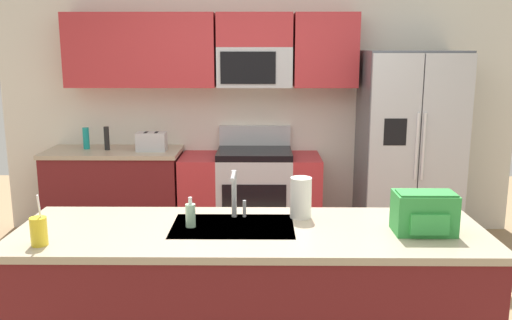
# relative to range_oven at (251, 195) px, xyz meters

# --- Properties ---
(kitchen_wall_unit) EXTENTS (5.20, 0.43, 2.60)m
(kitchen_wall_unit) POSITION_rel_range_oven_xyz_m (-0.07, 0.28, 1.03)
(kitchen_wall_unit) COLOR silver
(kitchen_wall_unit) RESTS_ON ground
(back_counter) EXTENTS (1.31, 0.63, 0.90)m
(back_counter) POSITION_rel_range_oven_xyz_m (-1.34, -0.00, 0.01)
(back_counter) COLOR maroon
(back_counter) RESTS_ON ground
(range_oven) EXTENTS (1.36, 0.61, 1.10)m
(range_oven) POSITION_rel_range_oven_xyz_m (0.00, 0.00, 0.00)
(range_oven) COLOR #B7BABF
(range_oven) RESTS_ON ground
(refrigerator) EXTENTS (0.90, 0.76, 1.85)m
(refrigerator) POSITION_rel_range_oven_xyz_m (1.51, -0.07, 0.48)
(refrigerator) COLOR #4C4F54
(refrigerator) RESTS_ON ground
(island_counter) EXTENTS (2.58, 0.83, 0.90)m
(island_counter) POSITION_rel_range_oven_xyz_m (0.04, -2.35, 0.01)
(island_counter) COLOR maroon
(island_counter) RESTS_ON ground
(toaster) EXTENTS (0.28, 0.16, 0.18)m
(toaster) POSITION_rel_range_oven_xyz_m (-0.95, -0.05, 0.55)
(toaster) COLOR #B7BABF
(toaster) RESTS_ON back_counter
(pepper_mill) EXTENTS (0.05, 0.05, 0.23)m
(pepper_mill) POSITION_rel_range_oven_xyz_m (-1.40, -0.00, 0.57)
(pepper_mill) COLOR black
(pepper_mill) RESTS_ON back_counter
(bottle_teal) EXTENTS (0.06, 0.06, 0.21)m
(bottle_teal) POSITION_rel_range_oven_xyz_m (-1.61, 0.05, 0.56)
(bottle_teal) COLOR teal
(bottle_teal) RESTS_ON back_counter
(sink_faucet) EXTENTS (0.09, 0.21, 0.28)m
(sink_faucet) POSITION_rel_range_oven_xyz_m (-0.05, -2.16, 0.62)
(sink_faucet) COLOR #B7BABF
(sink_faucet) RESTS_ON island_counter
(drink_cup_yellow) EXTENTS (0.08, 0.08, 0.27)m
(drink_cup_yellow) POSITION_rel_range_oven_xyz_m (-1.01, -2.61, 0.53)
(drink_cup_yellow) COLOR yellow
(drink_cup_yellow) RESTS_ON island_counter
(soap_dispenser) EXTENTS (0.06, 0.06, 0.17)m
(soap_dispenser) POSITION_rel_range_oven_xyz_m (-0.29, -2.31, 0.53)
(soap_dispenser) COLOR #A5D8B2
(soap_dispenser) RESTS_ON island_counter
(paper_towel_roll) EXTENTS (0.12, 0.12, 0.24)m
(paper_towel_roll) POSITION_rel_range_oven_xyz_m (0.33, -2.14, 0.58)
(paper_towel_roll) COLOR white
(paper_towel_roll) RESTS_ON island_counter
(backpack) EXTENTS (0.32, 0.22, 0.23)m
(backpack) POSITION_rel_range_oven_xyz_m (0.98, -2.40, 0.57)
(backpack) COLOR green
(backpack) RESTS_ON island_counter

